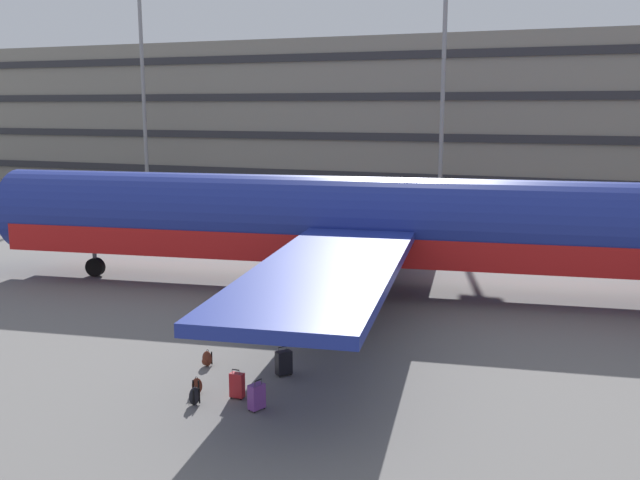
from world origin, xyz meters
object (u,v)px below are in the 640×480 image
object	(u,v)px
backpack_orange	(207,359)
suitcase_red	(284,363)
airliner	(355,224)
suitcase_upright	(237,385)
backpack_purple	(197,386)
suitcase_black	(257,396)
backpack_scuffed	(194,396)

from	to	relation	value
backpack_orange	suitcase_red	bearing A→B (deg)	3.15
airliner	suitcase_upright	distance (m)	12.83
suitcase_upright	backpack_purple	xyz separation A→B (m)	(-1.24, -0.09, -0.17)
suitcase_red	suitcase_upright	bearing A→B (deg)	-104.23
suitcase_black	suitcase_upright	distance (m)	0.99
suitcase_red	suitcase_upright	distance (m)	2.14
airliner	suitcase_red	size ratio (longest dim) A/B	43.22
backpack_scuffed	suitcase_red	bearing A→B (deg)	63.61
airliner	backpack_orange	distance (m)	11.07
suitcase_black	airliner	bearing A→B (deg)	96.41
suitcase_upright	backpack_purple	size ratio (longest dim) A/B	1.70
backpack_orange	backpack_purple	bearing A→B (deg)	-67.56
suitcase_upright	backpack_orange	distance (m)	2.83
airliner	suitcase_upright	xyz separation A→B (m)	(0.61, -12.54, -2.63)
suitcase_red	backpack_scuffed	xyz separation A→B (m)	(-1.43, -2.88, -0.16)
suitcase_red	backpack_purple	size ratio (longest dim) A/B	1.73
suitcase_upright	backpack_purple	distance (m)	1.25
airliner	suitcase_upright	bearing A→B (deg)	-87.20
backpack_scuffed	backpack_orange	xyz separation A→B (m)	(-1.17, 2.74, -0.01)
suitcase_upright	backpack_purple	world-z (taller)	suitcase_upright
airliner	suitcase_upright	world-z (taller)	airliner
suitcase_red	backpack_orange	world-z (taller)	suitcase_red
airliner	backpack_scuffed	size ratio (longest dim) A/B	68.12
airliner	backpack_purple	xyz separation A→B (m)	(-0.63, -12.63, -2.80)
suitcase_red	backpack_scuffed	distance (m)	3.22
airliner	backpack_scuffed	distance (m)	13.64
suitcase_upright	backpack_scuffed	size ratio (longest dim) A/B	1.55
backpack_scuffed	backpack_orange	bearing A→B (deg)	113.12
backpack_scuffed	airliner	bearing A→B (deg)	88.75
suitcase_black	backpack_purple	xyz separation A→B (m)	(-2.09, 0.43, -0.17)
suitcase_upright	airliner	bearing A→B (deg)	92.80
suitcase_red	backpack_orange	xyz separation A→B (m)	(-2.60, -0.14, -0.17)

